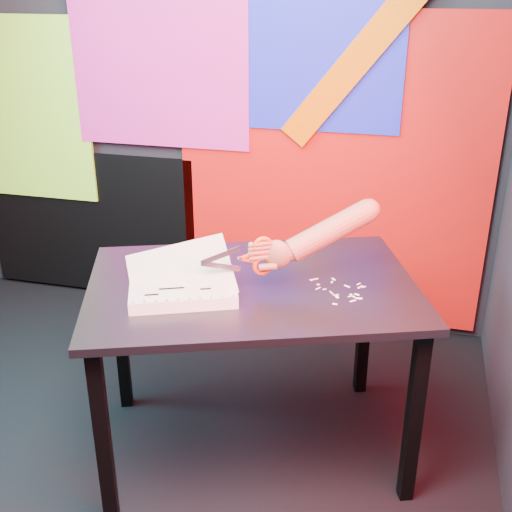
# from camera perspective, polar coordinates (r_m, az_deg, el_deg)

# --- Properties ---
(room) EXTENTS (3.01, 3.01, 2.71)m
(room) POSITION_cam_1_polar(r_m,az_deg,el_deg) (2.04, -17.67, 10.19)
(room) COLOR black
(room) RESTS_ON ground
(backdrop) EXTENTS (2.88, 0.05, 2.08)m
(backdrop) POSITION_cam_1_polar(r_m,az_deg,el_deg) (3.41, -3.24, 9.60)
(backdrop) COLOR #BC0E0C
(backdrop) RESTS_ON ground
(work_table) EXTENTS (1.40, 1.17, 0.75)m
(work_table) POSITION_cam_1_polar(r_m,az_deg,el_deg) (2.40, -0.35, -4.36)
(work_table) COLOR black
(work_table) RESTS_ON ground
(printout_stack) EXTENTS (0.45, 0.39, 0.20)m
(printout_stack) POSITION_cam_1_polar(r_m,az_deg,el_deg) (2.28, -6.55, -2.84)
(printout_stack) COLOR white
(printout_stack) RESTS_ON work_table
(scissors) EXTENTS (0.23, 0.14, 0.15)m
(scissors) POSITION_cam_1_polar(r_m,az_deg,el_deg) (2.26, 0.16, -0.06)
(scissors) COLOR #B7B7BD
(scissors) RESTS_ON printout_stack
(hand_forearm) EXTENTS (0.42, 0.28, 0.23)m
(hand_forearm) POSITION_cam_1_polar(r_m,az_deg,el_deg) (2.30, 5.83, 1.93)
(hand_forearm) COLOR brown
(hand_forearm) RESTS_ON work_table
(paper_clippings) EXTENTS (0.21, 0.21, 0.00)m
(paper_clippings) POSITION_cam_1_polar(r_m,az_deg,el_deg) (2.33, 7.57, -3.04)
(paper_clippings) COLOR white
(paper_clippings) RESTS_ON work_table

